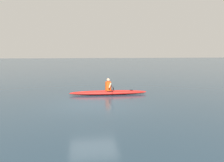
# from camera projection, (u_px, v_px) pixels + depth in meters

# --- Properties ---
(ground_plane) EXTENTS (160.00, 160.00, 0.00)m
(ground_plane) POSITION_uv_depth(u_px,v_px,m) (93.00, 104.00, 11.04)
(ground_plane) COLOR #233847
(kayak) EXTENTS (4.91, 0.82, 0.27)m
(kayak) POSITION_uv_depth(u_px,v_px,m) (108.00, 92.00, 13.44)
(kayak) COLOR red
(kayak) RESTS_ON ground
(kayaker) EXTENTS (0.45, 2.48, 0.77)m
(kayaker) POSITION_uv_depth(u_px,v_px,m) (109.00, 85.00, 13.38)
(kayaker) COLOR #E04C14
(kayaker) RESTS_ON kayak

